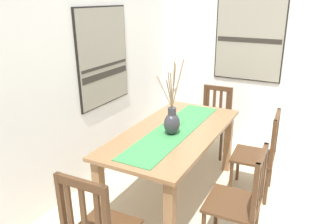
# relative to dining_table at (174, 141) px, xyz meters

# --- Properties ---
(wall_back) EXTENTS (6.40, 0.12, 2.70)m
(wall_back) POSITION_rel_dining_table_xyz_m (-0.16, 1.05, 0.71)
(wall_back) COLOR white
(wall_back) RESTS_ON ground_plane
(wall_side) EXTENTS (0.12, 6.40, 2.70)m
(wall_side) POSITION_rel_dining_table_xyz_m (1.70, -0.81, 0.71)
(wall_side) COLOR white
(wall_side) RESTS_ON ground_plane
(dining_table) EXTENTS (1.72, 0.85, 0.76)m
(dining_table) POSITION_rel_dining_table_xyz_m (0.00, 0.00, 0.00)
(dining_table) COLOR #8E6642
(dining_table) RESTS_ON ground_plane
(table_runner) EXTENTS (1.58, 0.36, 0.01)m
(table_runner) POSITION_rel_dining_table_xyz_m (-0.00, -0.00, 0.12)
(table_runner) COLOR #388447
(table_runner) RESTS_ON dining_table
(centerpiece_vase) EXTENTS (0.25, 0.24, 0.73)m
(centerpiece_vase) POSITION_rel_dining_table_xyz_m (-0.09, -0.02, 0.26)
(centerpiece_vase) COLOR #333338
(centerpiece_vase) RESTS_ON dining_table
(chair_0) EXTENTS (0.45, 0.45, 0.93)m
(chair_0) POSITION_rel_dining_table_xyz_m (0.45, -0.78, -0.16)
(chair_0) COLOR #4C301C
(chair_0) RESTS_ON ground_plane
(chair_1) EXTENTS (0.43, 0.43, 0.89)m
(chair_1) POSITION_rel_dining_table_xyz_m (1.21, -0.01, -0.18)
(chair_1) COLOR #4C301C
(chair_1) RESTS_ON ground_plane
(chair_2) EXTENTS (0.43, 0.43, 0.93)m
(chair_2) POSITION_rel_dining_table_xyz_m (-0.45, -0.81, -0.17)
(chair_2) COLOR #4C301C
(chair_2) RESTS_ON ground_plane
(painting_on_back_wall) EXTENTS (0.85, 0.05, 1.08)m
(painting_on_back_wall) POSITION_rel_dining_table_xyz_m (0.21, 0.98, 0.74)
(painting_on_back_wall) COLOR black
(painting_on_side_wall) EXTENTS (0.05, 0.90, 1.27)m
(painting_on_side_wall) POSITION_rel_dining_table_xyz_m (1.64, -0.30, 0.94)
(painting_on_side_wall) COLOR black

